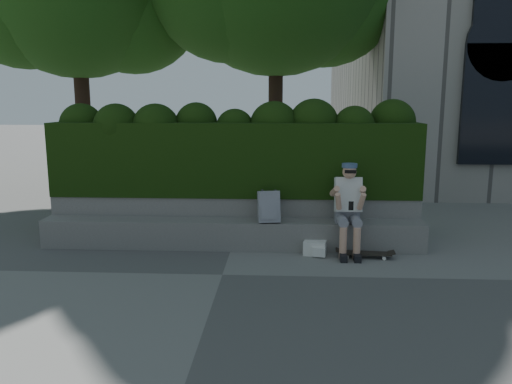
# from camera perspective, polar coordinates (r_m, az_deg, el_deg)

# --- Properties ---
(ground) EXTENTS (80.00, 80.00, 0.00)m
(ground) POSITION_cam_1_polar(r_m,az_deg,el_deg) (6.80, -3.86, -9.41)
(ground) COLOR slate
(ground) RESTS_ON ground
(bench_ledge) EXTENTS (6.00, 0.45, 0.45)m
(bench_ledge) POSITION_cam_1_polar(r_m,az_deg,el_deg) (7.91, -2.81, -4.81)
(bench_ledge) COLOR gray
(bench_ledge) RESTS_ON ground
(planter_wall) EXTENTS (6.00, 0.50, 0.75)m
(planter_wall) POSITION_cam_1_polar(r_m,az_deg,el_deg) (8.34, -2.49, -2.96)
(planter_wall) COLOR gray
(planter_wall) RESTS_ON ground
(hedge) EXTENTS (6.00, 1.00, 1.20)m
(hedge) POSITION_cam_1_polar(r_m,az_deg,el_deg) (8.39, -2.40, 3.89)
(hedge) COLOR black
(hedge) RESTS_ON planter_wall
(person) EXTENTS (0.40, 0.76, 1.38)m
(person) POSITION_cam_1_polar(r_m,az_deg,el_deg) (7.64, 10.51, -1.46)
(person) COLOR gray
(person) RESTS_ON ground
(skateboard) EXTENTS (0.78, 0.25, 0.08)m
(skateboard) POSITION_cam_1_polar(r_m,az_deg,el_deg) (7.63, 12.35, -6.87)
(skateboard) COLOR black
(skateboard) RESTS_ON ground
(backpack_plaid) EXTENTS (0.36, 0.23, 0.49)m
(backpack_plaid) POSITION_cam_1_polar(r_m,az_deg,el_deg) (7.67, 1.47, -1.70)
(backpack_plaid) COLOR #A0A0A4
(backpack_plaid) RESTS_ON bench_ledge
(backpack_ground) EXTENTS (0.37, 0.29, 0.21)m
(backpack_ground) POSITION_cam_1_polar(r_m,az_deg,el_deg) (7.64, 6.74, -6.36)
(backpack_ground) COLOR white
(backpack_ground) RESTS_ON ground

